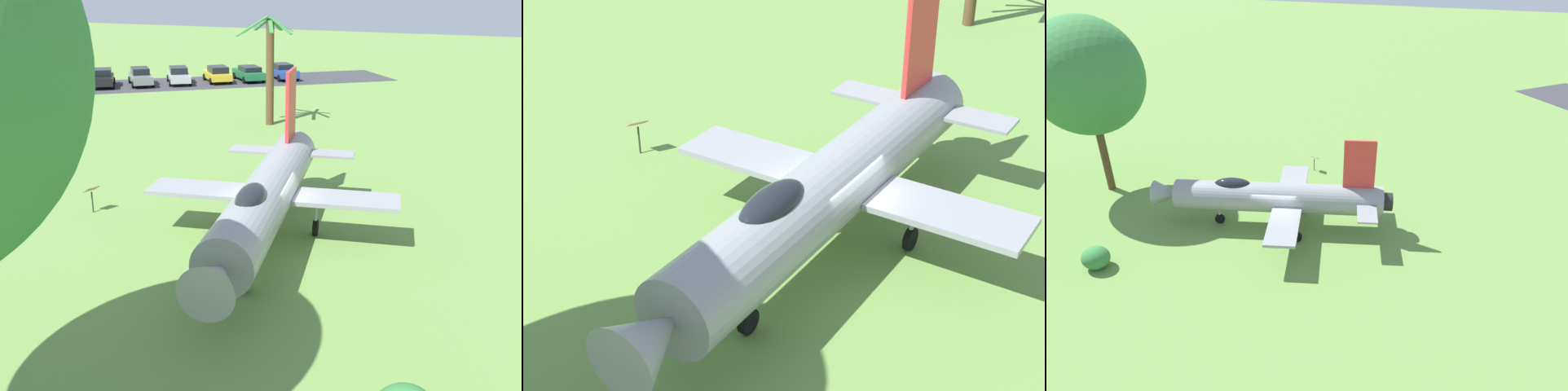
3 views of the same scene
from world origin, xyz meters
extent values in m
plane|color=#668E42|center=(0.00, 0.00, 0.00)|extent=(200.00, 200.00, 0.00)
cylinder|color=gray|center=(0.00, 0.00, 1.95)|extent=(12.33, 4.54, 1.79)
cone|color=gray|center=(-6.55, -1.54, 1.95)|extent=(1.90, 1.84, 1.52)
cylinder|color=black|center=(6.21, 1.46, 1.95)|extent=(0.83, 1.18, 1.07)
ellipsoid|color=black|center=(-2.62, -0.62, 2.71)|extent=(2.35, 1.38, 0.84)
cube|color=red|center=(4.53, 1.06, 4.29)|extent=(1.78, 0.55, 2.88)
cube|color=gray|center=(1.23, -2.55, 1.73)|extent=(2.51, 4.03, 0.16)
cube|color=gray|center=(-0.04, 2.83, 1.73)|extent=(2.51, 4.03, 0.16)
cube|color=gray|center=(5.42, -0.57, 2.13)|extent=(1.48, 2.00, 0.10)
cube|color=gray|center=(4.60, 2.92, 2.13)|extent=(1.48, 2.00, 0.10)
cylinder|color=#A5A8AD|center=(-3.58, -0.84, 1.04)|extent=(0.12, 0.12, 1.48)
cylinder|color=black|center=(-3.58, -0.84, 0.30)|extent=(0.63, 0.31, 0.60)
cylinder|color=#A5A8AD|center=(1.56, -1.27, 1.04)|extent=(0.12, 0.12, 1.48)
cylinder|color=black|center=(1.56, -1.27, 0.30)|extent=(0.63, 0.31, 0.60)
cylinder|color=#A5A8AD|center=(0.83, 1.83, 1.04)|extent=(0.12, 0.12, 1.48)
cylinder|color=black|center=(0.83, 1.83, 0.30)|extent=(0.63, 0.31, 0.60)
cylinder|color=brown|center=(-12.82, 0.88, 2.95)|extent=(0.50, 0.50, 5.91)
ellipsoid|color=#387F3D|center=(-12.82, 0.88, 7.88)|extent=(7.17, 6.82, 7.30)
ellipsoid|color=#387F3D|center=(-7.85, -6.75, 0.61)|extent=(1.51, 1.39, 1.21)
cylinder|color=#333333|center=(-0.19, 7.96, 0.45)|extent=(0.06, 0.06, 0.90)
cube|color=olive|center=(-0.19, 7.96, 1.02)|extent=(0.68, 0.54, 0.25)
camera|label=1|loc=(-18.30, -8.42, 9.05)|focal=41.32mm
camera|label=2|loc=(-12.54, -11.12, 11.30)|focal=54.88mm
camera|label=3|loc=(8.86, -22.28, 15.65)|focal=32.11mm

